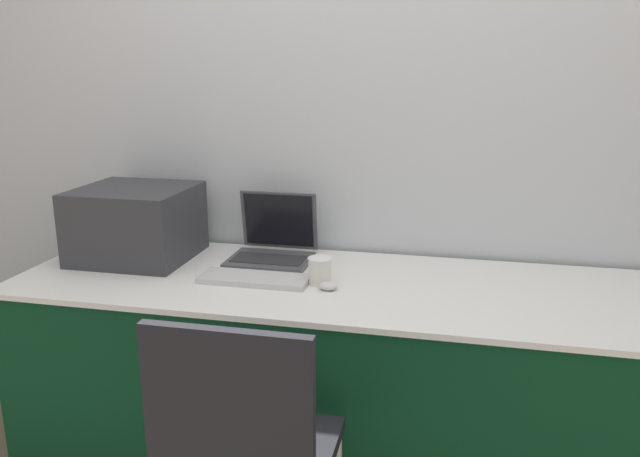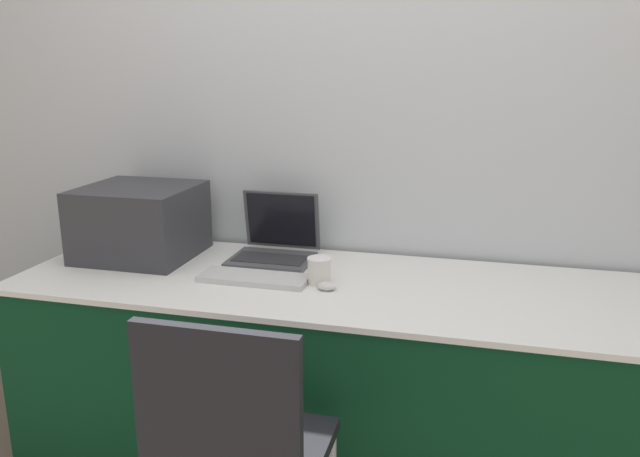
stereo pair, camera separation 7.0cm
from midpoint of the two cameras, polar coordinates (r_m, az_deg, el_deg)
wall_back at (r=2.48m, az=5.28°, el=10.96°), size 8.00×0.05×2.60m
table at (r=2.34m, az=3.01°, el=-13.31°), size 2.35×0.74×0.72m
printer at (r=2.54m, az=-15.42°, el=0.85°), size 0.43×0.40×0.28m
laptop_left at (r=2.44m, az=-3.32°, el=-1.51°), size 0.31×0.28×0.25m
external_keyboard at (r=2.21m, az=-5.14°, el=-4.55°), size 0.39×0.14×0.02m
coffee_cup at (r=2.16m, az=0.86°, el=-3.88°), size 0.08×0.08×0.09m
mouse at (r=2.11m, az=1.57°, el=-5.28°), size 0.07×0.05×0.03m
chair at (r=1.71m, az=-6.36°, el=-19.06°), size 0.42×0.42×0.89m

